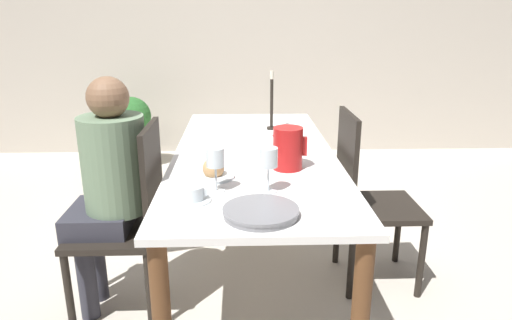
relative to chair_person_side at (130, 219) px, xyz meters
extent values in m
plane|color=beige|center=(0.61, 0.32, -0.51)|extent=(20.00, 20.00, 0.00)
cube|color=beige|center=(0.61, 2.89, 0.79)|extent=(10.00, 0.06, 2.60)
cube|color=white|center=(0.61, 0.32, 0.22)|extent=(0.85, 1.97, 0.03)
cylinder|color=brown|center=(0.24, 1.25, -0.15)|extent=(0.07, 0.07, 0.71)
cylinder|color=brown|center=(0.97, 1.25, -0.15)|extent=(0.07, 0.07, 0.71)
cylinder|color=black|center=(-0.26, -0.18, -0.29)|extent=(0.04, 0.04, 0.43)
cylinder|color=black|center=(-0.26, 0.18, -0.29)|extent=(0.04, 0.04, 0.43)
cylinder|color=black|center=(0.11, -0.18, -0.29)|extent=(0.04, 0.04, 0.43)
cylinder|color=black|center=(0.11, 0.18, -0.29)|extent=(0.04, 0.04, 0.43)
cube|color=black|center=(-0.08, 0.00, -0.07)|extent=(0.42, 0.42, 0.03)
cube|color=black|center=(0.12, 0.00, 0.20)|extent=(0.03, 0.39, 0.51)
cylinder|color=black|center=(1.48, 0.43, -0.29)|extent=(0.04, 0.04, 0.43)
cylinder|color=black|center=(1.48, 0.06, -0.29)|extent=(0.04, 0.04, 0.43)
cylinder|color=black|center=(1.11, 0.43, -0.29)|extent=(0.04, 0.04, 0.43)
cylinder|color=black|center=(1.11, 0.06, -0.29)|extent=(0.04, 0.04, 0.43)
cube|color=black|center=(1.29, 0.25, -0.07)|extent=(0.42, 0.42, 0.03)
cube|color=black|center=(1.09, 0.25, 0.20)|extent=(0.03, 0.39, 0.51)
cylinder|color=#33333D|center=(-0.22, -0.05, -0.28)|extent=(0.09, 0.09, 0.46)
cylinder|color=#33333D|center=(-0.22, 0.11, -0.28)|extent=(0.09, 0.09, 0.46)
cube|color=#33333D|center=(-0.15, 0.03, -0.01)|extent=(0.30, 0.34, 0.11)
cylinder|color=slate|center=(-0.06, 0.03, 0.27)|extent=(0.30, 0.30, 0.46)
sphere|color=brown|center=(-0.06, 0.03, 0.58)|extent=(0.19, 0.19, 0.19)
cylinder|color=brown|center=(-0.16, 0.24, 0.38)|extent=(0.25, 0.06, 0.20)
cylinder|color=red|center=(0.76, 0.04, 0.33)|extent=(0.14, 0.14, 0.20)
cube|color=red|center=(0.84, 0.04, 0.34)|extent=(0.02, 0.02, 0.09)
cone|color=red|center=(0.70, 0.04, 0.41)|extent=(0.04, 0.04, 0.04)
cylinder|color=white|center=(0.65, -0.26, 0.24)|extent=(0.07, 0.07, 0.00)
cylinder|color=white|center=(0.65, -0.26, 0.29)|extent=(0.01, 0.01, 0.11)
cylinder|color=white|center=(0.65, -0.26, 0.38)|extent=(0.08, 0.08, 0.08)
cylinder|color=white|center=(0.43, -0.24, 0.24)|extent=(0.07, 0.07, 0.00)
cylinder|color=white|center=(0.43, -0.24, 0.29)|extent=(0.01, 0.01, 0.10)
cylinder|color=white|center=(0.43, -0.24, 0.38)|extent=(0.08, 0.08, 0.08)
cylinder|color=orange|center=(0.43, -0.24, 0.36)|extent=(0.06, 0.06, 0.04)
cylinder|color=silver|center=(0.35, -0.35, 0.24)|extent=(0.14, 0.14, 0.01)
cylinder|color=silver|center=(0.35, -0.35, 0.27)|extent=(0.08, 0.08, 0.05)
cube|color=silver|center=(0.39, -0.35, 0.27)|extent=(0.01, 0.01, 0.03)
cylinder|color=gray|center=(0.60, -0.49, 0.24)|extent=(0.28, 0.28, 0.02)
cylinder|color=gray|center=(0.60, -0.49, 0.26)|extent=(0.28, 0.28, 0.01)
cylinder|color=silver|center=(0.41, -0.07, 0.24)|extent=(0.19, 0.19, 0.01)
sphere|color=tan|center=(0.41, -0.07, 0.28)|extent=(0.10, 0.10, 0.10)
cylinder|color=black|center=(0.73, 0.84, 0.24)|extent=(0.06, 0.06, 0.01)
cylinder|color=black|center=(0.73, 0.84, 0.40)|extent=(0.02, 0.02, 0.31)
cylinder|color=beige|center=(0.73, 0.84, 0.58)|extent=(0.02, 0.02, 0.05)
cylinder|color=#4C4742|center=(-0.52, 2.34, -0.41)|extent=(0.31, 0.31, 0.20)
cylinder|color=brown|center=(-0.52, 2.34, -0.24)|extent=(0.04, 0.04, 0.15)
sphere|color=#2D6B2D|center=(-0.52, 2.34, 0.00)|extent=(0.38, 0.38, 0.38)
camera|label=1|loc=(0.54, -2.03, 0.94)|focal=32.00mm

